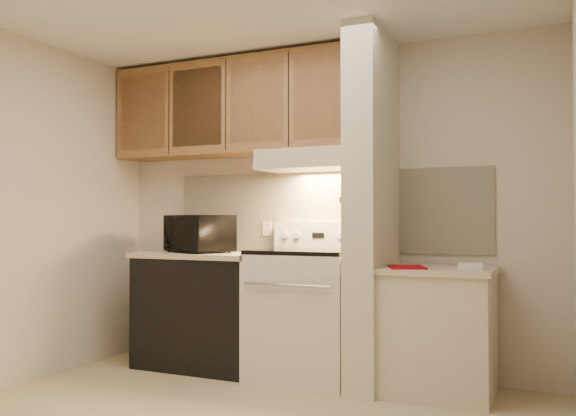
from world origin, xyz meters
The scene contains 47 objects.
wall_back centered at (0.00, 1.50, 1.25)m, with size 3.60×0.02×2.50m, color beige.
wall_left centered at (-1.80, 0.00, 1.25)m, with size 0.02×3.00×2.50m, color beige.
backsplash centered at (0.00, 1.49, 1.24)m, with size 2.60×0.02×0.63m, color white.
range_body centered at (0.00, 1.16, 0.46)m, with size 0.76×0.65×0.92m, color silver.
oven_window centered at (0.00, 0.84, 0.50)m, with size 0.50×0.01×0.30m, color black.
oven_handle centered at (0.00, 0.80, 0.72)m, with size 0.02×0.02×0.65m, color silver.
cooktop centered at (0.00, 1.16, 0.94)m, with size 0.74×0.64×0.03m, color black.
range_backguard centered at (0.00, 1.44, 1.05)m, with size 0.76×0.08×0.20m, color silver.
range_display centered at (0.00, 1.40, 1.05)m, with size 0.10×0.01×0.04m, color black.
range_knob_left_outer centered at (-0.28, 1.40, 1.05)m, with size 0.05×0.05×0.02m, color silver.
range_knob_left_inner centered at (-0.18, 1.40, 1.05)m, with size 0.05×0.05×0.02m, color silver.
range_knob_right_inner centered at (0.18, 1.40, 1.05)m, with size 0.05×0.05×0.02m, color silver.
range_knob_right_outer centered at (0.28, 1.40, 1.05)m, with size 0.05×0.05×0.02m, color silver.
dishwasher_front centered at (-0.88, 1.17, 0.43)m, with size 1.00×0.63×0.87m, color black.
left_countertop centered at (-0.88, 1.17, 0.89)m, with size 1.04×0.67×0.04m, color beige.
spoon_rest centered at (-0.48, 1.36, 0.92)m, with size 0.21×0.07×0.01m, color black.
teal_jar centered at (-0.83, 1.39, 0.96)m, with size 0.08×0.08×0.09m, color #255D5A.
outlet centered at (-0.48, 1.48, 1.10)m, with size 0.08×0.01×0.12m, color beige.
microwave centered at (-0.93, 1.15, 1.06)m, with size 0.54×0.36×0.30m, color black.
partition_pillar centered at (0.51, 1.15, 1.25)m, with size 0.22×0.70×2.50m, color beige.
pillar_trim centered at (0.39, 1.15, 1.30)m, with size 0.01×0.70×0.04m, color #96683D.
knife_strip centered at (0.39, 1.10, 1.32)m, with size 0.02×0.42×0.04m, color black.
knife_blade_a centered at (0.38, 0.95, 1.22)m, with size 0.01×0.04×0.16m, color silver.
knife_handle_a centered at (0.38, 0.93, 1.37)m, with size 0.02×0.02×0.10m, color black.
knife_blade_b centered at (0.38, 1.02, 1.21)m, with size 0.01×0.04×0.18m, color silver.
knife_handle_b centered at (0.38, 1.01, 1.37)m, with size 0.02×0.02×0.10m, color black.
knife_blade_c centered at (0.38, 1.09, 1.20)m, with size 0.01×0.04×0.20m, color silver.
knife_handle_c centered at (0.38, 1.10, 1.37)m, with size 0.02×0.02×0.10m, color black.
knife_blade_d centered at (0.38, 1.17, 1.22)m, with size 0.01×0.04×0.16m, color silver.
knife_handle_d centered at (0.38, 1.19, 1.37)m, with size 0.02×0.02×0.10m, color black.
knife_blade_e centered at (0.38, 1.25, 1.21)m, with size 0.01×0.04×0.18m, color silver.
knife_handle_e centered at (0.38, 1.26, 1.37)m, with size 0.02×0.02×0.10m, color black.
oven_mitt centered at (0.38, 1.32, 1.16)m, with size 0.03×0.09×0.22m, color slate.
right_cab_base centered at (0.97, 1.15, 0.40)m, with size 0.70×0.60×0.81m, color beige.
right_countertop centered at (0.97, 1.15, 0.83)m, with size 0.74×0.64×0.04m, color beige.
red_folder centered at (0.79, 1.00, 0.86)m, with size 0.23×0.31×0.01m, color #990310.
white_box centered at (1.19, 1.05, 0.87)m, with size 0.15×0.10×0.04m, color white.
range_hood centered at (0.00, 1.28, 1.62)m, with size 0.78×0.44×0.15m, color beige.
hood_lip centered at (0.00, 1.07, 1.58)m, with size 0.78×0.04×0.06m, color beige.
upper_cabinets centered at (-0.69, 1.32, 2.08)m, with size 2.18×0.33×0.77m, color #96683D.
cab_door_a centered at (-1.51, 1.17, 2.08)m, with size 0.46×0.01×0.63m, color #96683D.
cab_gap_a centered at (-1.23, 1.16, 2.08)m, with size 0.01×0.01×0.73m, color black.
cab_door_b centered at (-0.96, 1.17, 2.08)m, with size 0.46×0.01×0.63m, color #96683D.
cab_gap_b centered at (-0.69, 1.16, 2.08)m, with size 0.01×0.01×0.73m, color black.
cab_door_c centered at (-0.42, 1.17, 2.08)m, with size 0.46×0.01×0.63m, color #96683D.
cab_gap_c centered at (-0.14, 1.16, 2.08)m, with size 0.01×0.01×0.73m, color black.
cab_door_d centered at (0.13, 1.17, 2.08)m, with size 0.46×0.01×0.63m, color #96683D.
Camera 1 is at (1.75, -3.00, 1.16)m, focal length 38.00 mm.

